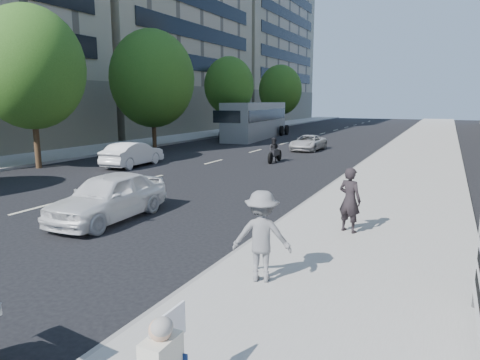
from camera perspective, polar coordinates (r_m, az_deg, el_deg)
The scene contains 15 objects.
ground at distance 9.95m, azimuth -10.45°, elevation -10.32°, with size 160.00×160.00×0.00m, color black.
near_sidewalk at distance 27.71m, azimuth 22.36°, elevation 2.65°, with size 5.00×120.00×0.15m, color gray.
far_sidewalk at distance 35.55m, azimuth -13.30°, elevation 4.74°, with size 4.50×120.00×0.15m, color gray.
far_bldg_north at distance 78.73m, azimuth -1.37°, elevation 18.23°, with size 22.00×28.00×28.00m, color tan.
tree_far_b at distance 24.76m, azimuth -26.17°, elevation 13.26°, with size 5.40×5.40×8.24m.
tree_far_c at distance 31.96m, azimuth -11.62°, elevation 13.07°, with size 6.00×6.00×8.47m.
tree_far_d at distance 42.14m, azimuth -1.46°, elevation 12.44°, with size 4.80×4.80×7.65m.
tree_far_e at distance 54.96m, azimuth 5.38°, elevation 11.86°, with size 5.40×5.40×7.89m.
jogger at distance 8.08m, azimuth 2.92°, elevation -7.47°, with size 1.12×0.64×1.73m, color slate.
pedestrian_woman at distance 11.36m, azimuth 14.42°, elevation -2.58°, with size 0.62×0.41×1.70m, color black.
white_sedan_near at distance 13.29m, azimuth -17.11°, elevation -2.11°, with size 1.67×4.16×1.42m, color white.
white_sedan_mid at distance 23.86m, azimuth -14.10°, elevation 3.38°, with size 1.40×4.00×1.32m, color white.
white_sedan_far at distance 30.93m, azimuth 9.07°, elevation 4.92°, with size 1.78×3.87×1.08m, color silver.
motorcycle at distance 24.67m, azimuth 4.62°, elevation 3.84°, with size 0.74×2.05×1.42m.
bus at distance 40.59m, azimuth 2.18°, elevation 7.92°, with size 3.74×12.26×3.30m.
Camera 1 is at (5.58, -7.45, 3.52)m, focal length 32.00 mm.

